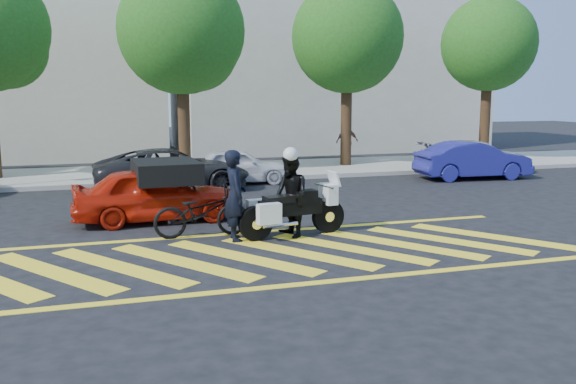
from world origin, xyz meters
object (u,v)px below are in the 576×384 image
object	(u,v)px
bicycle	(202,212)
parked_right	(473,160)
officer_moto	(290,196)
parked_far_right	(476,157)
parked_mid_left	(172,170)
officer_bike	(235,196)
parked_mid_right	(238,166)
police_motorcycle	(291,210)
red_convertible	(155,194)

from	to	relation	value
bicycle	parked_right	xyz separation A→B (m)	(10.67, 5.96, 0.13)
officer_moto	parked_far_right	distance (m)	12.70
bicycle	parked_mid_left	world-z (taller)	parked_mid_left
officer_bike	parked_mid_left	xyz separation A→B (m)	(-0.48, 6.96, -0.28)
officer_moto	parked_far_right	xyz separation A→B (m)	(9.93, 7.91, -0.26)
officer_moto	parked_mid_right	size ratio (longest dim) A/B	0.51
officer_bike	police_motorcycle	distance (m)	1.26
bicycle	parked_right	bearing A→B (deg)	-61.27
parked_right	parked_far_right	size ratio (longest dim) A/B	0.94
parked_mid_left	parked_mid_right	distance (m)	2.48
officer_bike	red_convertible	world-z (taller)	officer_bike
parked_mid_right	police_motorcycle	bearing A→B (deg)	-178.84
officer_bike	red_convertible	size ratio (longest dim) A/B	0.49
police_motorcycle	parked_right	bearing A→B (deg)	27.76
officer_moto	red_convertible	size ratio (longest dim) A/B	0.46
parked_mid_left	parked_far_right	bearing A→B (deg)	-85.46
officer_bike	police_motorcycle	size ratio (longest dim) A/B	0.77
red_convertible	parked_far_right	size ratio (longest dim) A/B	0.90
parked_mid_right	parked_right	distance (m)	8.35
red_convertible	parked_mid_right	xyz separation A→B (m)	(3.23, 5.43, -0.06)
officer_bike	parked_mid_left	bearing A→B (deg)	5.87
police_motorcycle	parked_far_right	size ratio (longest dim) A/B	0.57
parked_mid_right	parked_right	world-z (taller)	parked_right
bicycle	parked_mid_right	size ratio (longest dim) A/B	0.58
parked_mid_right	parked_mid_left	bearing A→B (deg)	117.15
police_motorcycle	parked_far_right	bearing A→B (deg)	29.99
parked_mid_left	parked_right	xyz separation A→B (m)	(10.53, -0.49, 0.00)
parked_mid_left	police_motorcycle	bearing A→B (deg)	-166.42
officer_bike	parked_far_right	xyz separation A→B (m)	(11.12, 7.87, -0.32)
police_motorcycle	officer_moto	world-z (taller)	officer_moto
parked_mid_left	parked_right	distance (m)	10.54
parked_right	red_convertible	bearing A→B (deg)	113.66
officer_moto	red_convertible	world-z (taller)	officer_moto
officer_bike	parked_far_right	world-z (taller)	officer_bike
bicycle	parked_mid_left	xyz separation A→B (m)	(0.14, 6.45, 0.13)
parked_far_right	parked_mid_right	bearing A→B (deg)	95.32
officer_moto	parked_mid_right	bearing A→B (deg)	166.80
police_motorcycle	bicycle	bearing A→B (deg)	154.33
red_convertible	parked_mid_right	distance (m)	6.32
officer_bike	officer_moto	distance (m)	1.19
bicycle	officer_bike	bearing A→B (deg)	-130.29
officer_bike	parked_mid_right	bearing A→B (deg)	-11.12
police_motorcycle	parked_mid_right	size ratio (longest dim) A/B	0.70
parked_mid_left	parked_far_right	size ratio (longest dim) A/B	1.11
parked_mid_right	parked_far_right	xyz separation A→B (m)	(9.30, 0.00, 0.03)
parked_mid_left	parked_right	size ratio (longest dim) A/B	1.18
parked_mid_right	parked_right	xyz separation A→B (m)	(8.23, -1.40, 0.07)
bicycle	red_convertible	world-z (taller)	red_convertible
bicycle	police_motorcycle	xyz separation A→B (m)	(1.82, -0.56, 0.06)
officer_bike	bicycle	bearing A→B (deg)	52.08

